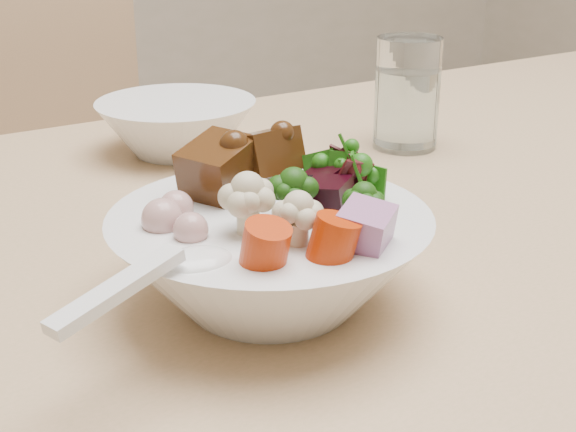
# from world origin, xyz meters

# --- Properties ---
(dining_table) EXTENTS (1.60, 0.98, 0.72)m
(dining_table) POSITION_xyz_m (-0.17, -0.11, 0.65)
(dining_table) COLOR tan
(dining_table) RESTS_ON ground
(chair_far) EXTENTS (0.55, 0.55, 0.96)m
(chair_far) POSITION_xyz_m (-0.46, 0.53, 0.54)
(chair_far) COLOR tan
(chair_far) RESTS_ON ground
(food_bowl) EXTENTS (0.22, 0.22, 0.12)m
(food_bowl) POSITION_xyz_m (-0.46, -0.21, 0.76)
(food_bowl) COLOR white
(food_bowl) RESTS_ON dining_table
(soup_spoon) EXTENTS (0.12, 0.07, 0.02)m
(soup_spoon) POSITION_xyz_m (-0.55, -0.27, 0.79)
(soup_spoon) COLOR white
(soup_spoon) RESTS_ON food_bowl
(water_glass) EXTENTS (0.07, 0.07, 0.12)m
(water_glass) POSITION_xyz_m (-0.17, 0.04, 0.78)
(water_glass) COLOR white
(water_glass) RESTS_ON dining_table
(side_bowl) EXTENTS (0.17, 0.17, 0.06)m
(side_bowl) POSITION_xyz_m (-0.40, 0.14, 0.75)
(side_bowl) COLOR white
(side_bowl) RESTS_ON dining_table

